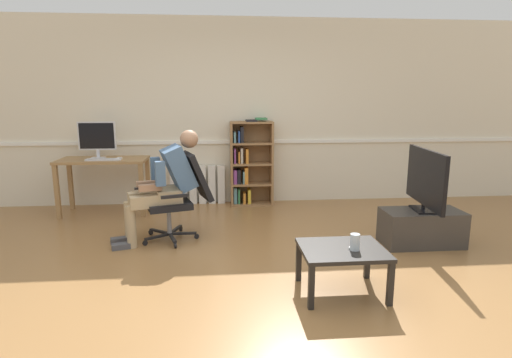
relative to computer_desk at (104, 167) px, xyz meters
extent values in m
plane|color=olive|center=(1.82, -2.15, -0.64)|extent=(18.00, 18.00, 0.00)
cube|color=beige|center=(1.82, 0.50, 0.71)|extent=(12.00, 0.10, 2.70)
cube|color=white|center=(1.82, 0.44, 0.28)|extent=(12.00, 0.03, 0.05)
cube|color=#9E7547|center=(-0.54, -0.25, -0.28)|extent=(0.06, 0.06, 0.72)
cube|color=#9E7547|center=(0.54, -0.25, -0.28)|extent=(0.06, 0.06, 0.72)
cube|color=#9E7547|center=(0.54, 0.25, -0.28)|extent=(0.06, 0.06, 0.72)
cube|color=#9E7547|center=(-0.54, 0.25, -0.28)|extent=(0.06, 0.06, 0.72)
cube|color=#9E7547|center=(0.00, 0.00, 0.10)|extent=(1.16, 0.58, 0.04)
cube|color=silver|center=(-0.08, 0.06, 0.13)|extent=(0.18, 0.14, 0.01)
cube|color=silver|center=(-0.08, 0.08, 0.18)|extent=(0.04, 0.02, 0.10)
cube|color=silver|center=(-0.08, 0.08, 0.42)|extent=(0.50, 0.02, 0.38)
cube|color=black|center=(-0.08, 0.07, 0.42)|extent=(0.46, 0.00, 0.35)
cube|color=silver|center=(0.04, -0.14, 0.13)|extent=(0.43, 0.12, 0.02)
cube|color=white|center=(0.25, -0.12, 0.14)|extent=(0.06, 0.10, 0.03)
cube|color=olive|center=(1.75, 0.27, -0.02)|extent=(0.03, 0.28, 1.23)
cube|color=olive|center=(2.34, 0.27, -0.02)|extent=(0.03, 0.28, 1.23)
cube|color=olive|center=(2.04, 0.41, -0.02)|extent=(0.59, 0.02, 1.23)
cube|color=olive|center=(2.04, 0.27, -0.62)|extent=(0.56, 0.28, 0.03)
cube|color=olive|center=(2.04, 0.27, -0.32)|extent=(0.56, 0.28, 0.03)
cube|color=olive|center=(2.04, 0.27, -0.02)|extent=(0.56, 0.28, 0.03)
cube|color=olive|center=(2.04, 0.27, 0.28)|extent=(0.56, 0.28, 0.03)
cube|color=olive|center=(2.04, 0.27, 0.58)|extent=(0.56, 0.28, 0.03)
cube|color=#6699A3|center=(1.80, 0.29, -0.49)|extent=(0.05, 0.19, 0.24)
cube|color=#89428E|center=(1.80, 0.26, -0.20)|extent=(0.05, 0.19, 0.20)
cube|color=#89428E|center=(1.80, 0.27, 0.10)|extent=(0.03, 0.19, 0.21)
cube|color=#6699A3|center=(1.80, 0.28, 0.37)|extent=(0.03, 0.19, 0.15)
cube|color=#38844C|center=(1.85, 0.28, -0.50)|extent=(0.03, 0.19, 0.22)
cube|color=black|center=(1.85, 0.27, -0.20)|extent=(0.05, 0.19, 0.21)
cube|color=orange|center=(1.86, 0.29, 0.08)|extent=(0.02, 0.19, 0.16)
cube|color=#2D519E|center=(1.86, 0.27, 0.38)|extent=(0.02, 0.19, 0.17)
cube|color=orange|center=(1.93, 0.26, -0.53)|extent=(0.03, 0.19, 0.16)
cube|color=#6699A3|center=(1.94, 0.26, -0.22)|extent=(0.04, 0.19, 0.18)
cube|color=beige|center=(1.90, 0.28, 0.11)|extent=(0.03, 0.19, 0.22)
cube|color=black|center=(1.90, 0.28, 0.41)|extent=(0.05, 0.19, 0.23)
cube|color=gold|center=(2.00, 0.27, -0.50)|extent=(0.04, 0.19, 0.21)
cube|color=orange|center=(1.96, 0.25, -0.19)|extent=(0.05, 0.19, 0.24)
cube|color=orange|center=(1.97, 0.25, 0.10)|extent=(0.04, 0.19, 0.21)
cube|color=black|center=(2.04, 0.25, 0.61)|extent=(0.16, 0.22, 0.02)
cube|color=#38844C|center=(2.19, 0.30, 0.63)|extent=(0.16, 0.22, 0.02)
cube|color=white|center=(0.89, 0.39, -0.35)|extent=(0.11, 0.08, 0.58)
cube|color=white|center=(1.03, 0.39, -0.35)|extent=(0.11, 0.08, 0.58)
cube|color=white|center=(1.17, 0.39, -0.35)|extent=(0.11, 0.08, 0.58)
cube|color=white|center=(1.31, 0.39, -0.35)|extent=(0.11, 0.08, 0.58)
cube|color=white|center=(1.45, 0.39, -0.35)|extent=(0.11, 0.08, 0.58)
cube|color=white|center=(1.59, 0.39, -0.35)|extent=(0.11, 0.08, 0.58)
cube|color=black|center=(1.05, -1.33, -0.57)|extent=(0.12, 0.30, 0.02)
cylinder|color=black|center=(1.09, -1.48, -0.61)|extent=(0.04, 0.06, 0.06)
cube|color=black|center=(1.15, -1.19, -0.57)|extent=(0.30, 0.04, 0.02)
cylinder|color=black|center=(1.30, -1.19, -0.61)|extent=(0.06, 0.02, 0.06)
cube|color=black|center=(1.05, -1.05, -0.57)|extent=(0.13, 0.30, 0.02)
cylinder|color=black|center=(1.10, -0.91, -0.61)|extent=(0.04, 0.06, 0.06)
cube|color=black|center=(0.88, -1.10, -0.57)|extent=(0.26, 0.21, 0.02)
cylinder|color=black|center=(0.76, -1.01, -0.61)|extent=(0.06, 0.05, 0.06)
cube|color=black|center=(0.88, -1.28, -0.57)|extent=(0.27, 0.20, 0.02)
cylinder|color=black|center=(0.76, -1.36, -0.61)|extent=(0.06, 0.05, 0.06)
cylinder|color=gray|center=(1.00, -1.19, -0.41)|extent=(0.05, 0.05, 0.30)
cube|color=black|center=(1.00, -1.19, -0.22)|extent=(0.58, 0.58, 0.07)
cube|color=black|center=(1.32, -1.09, 0.07)|extent=(0.39, 0.50, 0.54)
cube|color=black|center=(0.94, -0.94, -0.08)|extent=(0.28, 0.13, 0.03)
cube|color=black|center=(1.10, -1.43, -0.08)|extent=(0.28, 0.13, 0.03)
cube|color=tan|center=(1.00, -1.19, -0.12)|extent=(0.35, 0.40, 0.14)
cube|color=#476689|center=(1.13, -1.15, 0.17)|extent=(0.45, 0.43, 0.52)
sphere|color=#A87A5B|center=(1.25, -1.11, 0.49)|extent=(0.20, 0.20, 0.20)
cube|color=black|center=(0.74, -1.27, -0.02)|extent=(0.15, 0.08, 0.02)
cube|color=tan|center=(0.77, -1.16, -0.15)|extent=(0.44, 0.25, 0.13)
cylinder|color=tan|center=(0.57, -1.22, -0.41)|extent=(0.10, 0.10, 0.46)
cube|color=#4C4C51|center=(0.48, -1.25, -0.61)|extent=(0.24, 0.15, 0.06)
cube|color=tan|center=(0.83, -1.35, -0.15)|extent=(0.44, 0.25, 0.13)
cylinder|color=tan|center=(0.63, -1.41, -0.41)|extent=(0.10, 0.10, 0.46)
cube|color=#4C4C51|center=(0.54, -1.44, -0.61)|extent=(0.24, 0.15, 0.06)
cube|color=#476689|center=(0.86, -1.07, 0.15)|extent=(0.12, 0.11, 0.26)
cube|color=#A87A5B|center=(0.78, -1.16, 0.00)|extent=(0.25, 0.14, 0.07)
cube|color=#476689|center=(0.95, -1.37, 0.15)|extent=(0.12, 0.11, 0.26)
cube|color=#A87A5B|center=(0.84, -1.34, 0.00)|extent=(0.25, 0.14, 0.07)
cube|color=#3D3833|center=(3.74, -1.60, -0.44)|extent=(0.84, 0.42, 0.38)
cube|color=black|center=(3.74, -1.60, -0.24)|extent=(0.23, 0.34, 0.02)
cylinder|color=black|center=(3.74, -1.60, -0.21)|extent=(0.04, 0.04, 0.05)
cube|color=black|center=(3.74, -1.60, 0.11)|extent=(0.15, 0.99, 0.59)
cube|color=#9EBCF4|center=(3.76, -1.60, 0.11)|extent=(0.11, 0.93, 0.54)
cube|color=black|center=(2.25, -2.85, -0.46)|extent=(0.04, 0.04, 0.35)
cube|color=black|center=(2.86, -2.85, -0.46)|extent=(0.04, 0.04, 0.35)
cube|color=black|center=(2.86, -2.36, -0.46)|extent=(0.04, 0.04, 0.35)
cube|color=black|center=(2.25, -2.36, -0.46)|extent=(0.04, 0.04, 0.35)
cube|color=black|center=(2.55, -2.61, -0.27)|extent=(0.67, 0.56, 0.03)
cylinder|color=silver|center=(2.63, -2.66, -0.19)|extent=(0.08, 0.08, 0.13)
cube|color=white|center=(2.65, -2.59, -0.24)|extent=(0.11, 0.14, 0.02)
camera|label=1|loc=(1.58, -5.67, 0.94)|focal=28.83mm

